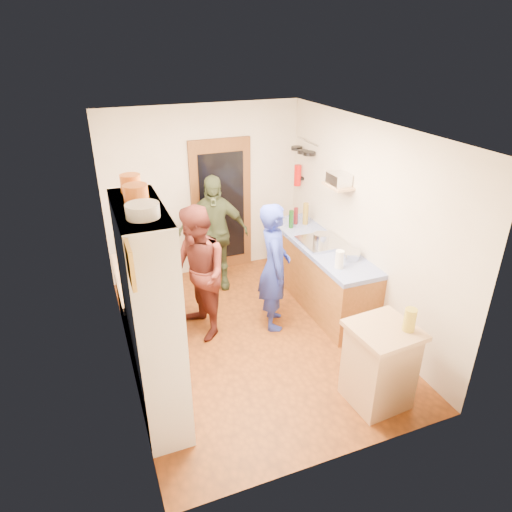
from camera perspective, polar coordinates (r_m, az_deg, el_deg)
floor at (r=5.90m, az=-0.49°, el=-10.11°), size 3.00×4.00×0.02m
ceiling at (r=4.84m, az=-0.61°, el=15.79°), size 3.00×4.00×0.02m
wall_back at (r=7.02m, az=-6.46°, el=7.90°), size 3.00×0.02×2.60m
wall_front at (r=3.68m, az=10.90°, el=-10.74°), size 3.00×0.02×2.60m
wall_left at (r=4.96m, az=-17.08°, el=-1.19°), size 0.02×4.00×2.60m
wall_right at (r=5.90m, az=13.33°, el=3.72°), size 0.02×4.00×2.60m
door_frame at (r=7.13m, az=-4.33°, el=6.16°), size 0.95×0.06×2.10m
door_glass at (r=7.10m, az=-4.25°, el=6.07°), size 0.70×0.02×1.70m
hutch_body at (r=4.37m, az=-12.90°, el=-7.59°), size 0.40×1.20×2.20m
hutch_top_shelf at (r=3.89m, az=-14.48°, el=5.78°), size 0.40×1.14×0.04m
plate_stack at (r=3.62m, az=-13.99°, el=5.54°), size 0.26×0.26×0.11m
orange_pot_a at (r=3.92m, az=-14.78°, el=7.46°), size 0.20×0.20×0.16m
orange_pot_b at (r=4.23m, az=-15.40°, el=8.74°), size 0.18×0.18×0.16m
left_counter_base at (r=5.79m, az=-13.37°, el=-6.48°), size 0.60×1.40×0.85m
left_counter_top at (r=5.57m, az=-13.84°, el=-2.57°), size 0.64×1.44×0.05m
toaster at (r=5.15m, az=-12.70°, el=-3.46°), size 0.26×0.18×0.19m
kettle at (r=5.43m, az=-14.34°, el=-2.03°), size 0.19×0.19×0.18m
orange_bowl at (r=5.62m, az=-13.24°, el=-1.47°), size 0.23×0.23×0.08m
chopping_board at (r=5.97m, az=-14.39°, el=-0.18°), size 0.32×0.25×0.02m
right_counter_base at (r=6.50m, az=7.84°, el=-2.22°), size 0.60×2.20×0.84m
right_counter_top at (r=6.30m, az=8.09°, el=1.39°), size 0.62×2.22×0.06m
hob at (r=6.26m, az=8.22°, el=1.72°), size 0.55×0.58×0.04m
pot_on_hob at (r=6.15m, az=8.12°, el=2.20°), size 0.21×0.21×0.14m
bottle_a at (r=6.68m, az=4.41°, el=4.62°), size 0.08×0.08×0.27m
bottle_b at (r=6.83m, az=5.00°, el=5.02°), size 0.08×0.08×0.25m
bottle_c at (r=6.83m, az=6.22°, el=5.28°), size 0.09×0.09×0.33m
paper_towel at (r=5.60m, az=10.39°, el=-0.42°), size 0.12×0.12×0.23m
mixing_bowl at (r=5.89m, az=11.54°, el=0.19°), size 0.35×0.35×0.11m
island_base at (r=4.92m, az=15.12°, el=-13.27°), size 0.59×0.59×0.86m
island_top at (r=4.65m, az=15.77°, el=-8.91°), size 0.66×0.66×0.05m
cutting_board at (r=4.65m, az=14.91°, el=-8.68°), size 0.37×0.31×0.02m
oil_jar at (r=4.61m, az=18.66°, el=-7.56°), size 0.13×0.13×0.23m
pan_rail at (r=6.90m, az=6.46°, el=14.04°), size 0.02×0.65×0.02m
pan_hang_a at (r=6.75m, az=6.64°, el=12.63°), size 0.18×0.18×0.05m
pan_hang_b at (r=6.93m, az=5.85°, el=12.85°), size 0.16×0.16×0.05m
pan_hang_c at (r=7.10m, az=5.11°, el=13.29°), size 0.17×0.17×0.05m
wall_shelf at (r=6.04m, az=10.24°, el=8.61°), size 0.26×0.42×0.03m
radio at (r=6.02m, az=10.31°, el=9.42°), size 0.22×0.30×0.15m
ext_bracket at (r=7.20m, az=5.65°, el=9.67°), size 0.06×0.10×0.04m
fire_extinguisher at (r=7.16m, az=5.23°, el=10.01°), size 0.11×0.11×0.32m
picture_frame at (r=3.24m, az=-15.44°, el=-1.10°), size 0.03×0.25×0.30m
person_hob at (r=5.70m, az=2.64°, el=-1.49°), size 0.56×0.70×1.68m
person_left at (r=5.60m, az=-7.21°, el=-2.04°), size 0.78×0.93×1.71m
person_back at (r=6.64m, az=-5.25°, el=2.86°), size 1.09×0.67×1.73m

